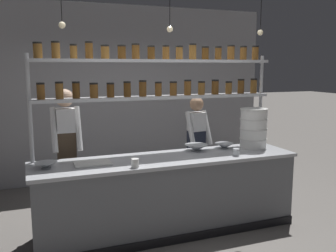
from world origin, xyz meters
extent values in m
plane|color=slate|center=(0.00, 0.00, 0.00)|extent=(40.00, 40.00, 0.00)
cube|color=#939399|center=(0.00, 2.46, 1.52)|extent=(5.58, 0.12, 3.04)
cube|color=slate|center=(0.00, 0.00, 0.44)|extent=(3.12, 0.72, 0.88)
cube|color=#B7BABF|center=(0.00, 0.00, 0.90)|extent=(3.18, 0.76, 0.04)
cube|color=black|center=(0.00, -0.36, 0.05)|extent=(3.12, 0.03, 0.10)
cylinder|color=#B7BABF|center=(-1.51, 0.33, 1.07)|extent=(0.04, 0.04, 2.14)
cylinder|color=#B7BABF|center=(1.51, 0.33, 1.07)|extent=(0.04, 0.04, 2.14)
cube|color=#B7BABF|center=(0.00, 0.33, 1.61)|extent=(3.02, 0.28, 0.04)
cylinder|color=brown|center=(-1.38, 0.33, 1.71)|extent=(0.09, 0.09, 0.17)
cylinder|color=black|center=(-1.38, 0.33, 1.81)|extent=(0.09, 0.09, 0.02)
cylinder|color=brown|center=(-1.18, 0.33, 1.72)|extent=(0.09, 0.09, 0.17)
cylinder|color=black|center=(-1.18, 0.33, 1.81)|extent=(0.09, 0.09, 0.02)
cylinder|color=#513314|center=(-1.00, 0.33, 1.72)|extent=(0.09, 0.09, 0.17)
cylinder|color=black|center=(-1.00, 0.33, 1.81)|extent=(0.09, 0.09, 0.02)
cylinder|color=brown|center=(-0.80, 0.33, 1.71)|extent=(0.10, 0.10, 0.16)
cylinder|color=black|center=(-0.80, 0.33, 1.80)|extent=(0.10, 0.10, 0.02)
cylinder|color=#513314|center=(-0.60, 0.33, 1.71)|extent=(0.09, 0.09, 0.15)
cylinder|color=black|center=(-0.60, 0.33, 1.79)|extent=(0.09, 0.09, 0.02)
cylinder|color=#513314|center=(-0.40, 0.33, 1.71)|extent=(0.09, 0.09, 0.17)
cylinder|color=black|center=(-0.40, 0.33, 1.81)|extent=(0.09, 0.09, 0.02)
cylinder|color=brown|center=(-0.20, 0.33, 1.72)|extent=(0.09, 0.09, 0.18)
cylinder|color=black|center=(-0.20, 0.33, 1.82)|extent=(0.09, 0.09, 0.02)
cylinder|color=brown|center=(0.00, 0.33, 1.71)|extent=(0.08, 0.08, 0.16)
cylinder|color=black|center=(0.00, 0.33, 1.80)|extent=(0.09, 0.09, 0.02)
cylinder|color=brown|center=(0.20, 0.33, 1.71)|extent=(0.09, 0.09, 0.16)
cylinder|color=black|center=(0.20, 0.33, 1.80)|extent=(0.09, 0.09, 0.02)
cylinder|color=brown|center=(0.40, 0.33, 1.72)|extent=(0.09, 0.09, 0.18)
cylinder|color=black|center=(0.40, 0.33, 1.82)|extent=(0.09, 0.09, 0.02)
cylinder|color=brown|center=(0.59, 0.33, 1.71)|extent=(0.09, 0.09, 0.15)
cylinder|color=black|center=(0.59, 0.33, 1.79)|extent=(0.09, 0.09, 0.02)
cylinder|color=brown|center=(0.79, 0.33, 1.72)|extent=(0.09, 0.09, 0.17)
cylinder|color=black|center=(0.79, 0.33, 1.81)|extent=(0.10, 0.10, 0.02)
cylinder|color=brown|center=(1.00, 0.33, 1.70)|extent=(0.09, 0.09, 0.15)
cylinder|color=black|center=(1.00, 0.33, 1.79)|extent=(0.09, 0.09, 0.02)
cylinder|color=brown|center=(1.18, 0.33, 1.72)|extent=(0.09, 0.09, 0.17)
cylinder|color=black|center=(1.18, 0.33, 1.82)|extent=(0.09, 0.09, 0.02)
cylinder|color=brown|center=(1.39, 0.33, 1.72)|extent=(0.09, 0.09, 0.18)
cylinder|color=black|center=(1.39, 0.33, 1.82)|extent=(0.09, 0.09, 0.02)
cube|color=#B7BABF|center=(0.00, 0.33, 2.06)|extent=(3.02, 0.28, 0.04)
cylinder|color=brown|center=(-1.39, 0.33, 2.16)|extent=(0.10, 0.10, 0.16)
cylinder|color=black|center=(-1.39, 0.33, 2.25)|extent=(0.10, 0.10, 0.02)
cylinder|color=brown|center=(-1.20, 0.33, 2.16)|extent=(0.09, 0.09, 0.17)
cylinder|color=black|center=(-1.20, 0.33, 2.26)|extent=(0.10, 0.10, 0.02)
cylinder|color=brown|center=(-1.01, 0.33, 2.15)|extent=(0.08, 0.08, 0.14)
cylinder|color=black|center=(-1.01, 0.33, 2.23)|extent=(0.08, 0.08, 0.02)
cylinder|color=brown|center=(-0.84, 0.33, 2.17)|extent=(0.09, 0.09, 0.18)
cylinder|color=black|center=(-0.84, 0.33, 2.26)|extent=(0.09, 0.09, 0.02)
cylinder|color=brown|center=(-0.65, 0.33, 2.15)|extent=(0.10, 0.10, 0.14)
cylinder|color=black|center=(-0.65, 0.33, 2.23)|extent=(0.10, 0.10, 0.02)
cylinder|color=#513314|center=(-0.46, 0.33, 2.15)|extent=(0.10, 0.10, 0.14)
cylinder|color=black|center=(-0.46, 0.33, 2.23)|extent=(0.10, 0.10, 0.02)
cylinder|color=brown|center=(-0.29, 0.33, 2.16)|extent=(0.09, 0.09, 0.16)
cylinder|color=black|center=(-0.29, 0.33, 2.25)|extent=(0.09, 0.09, 0.02)
cylinder|color=#513314|center=(-0.09, 0.33, 2.15)|extent=(0.09, 0.09, 0.14)
cylinder|color=black|center=(-0.09, 0.33, 2.23)|extent=(0.09, 0.09, 0.02)
cylinder|color=brown|center=(0.10, 0.33, 2.15)|extent=(0.09, 0.09, 0.15)
cylinder|color=black|center=(0.10, 0.33, 2.24)|extent=(0.09, 0.09, 0.02)
cylinder|color=brown|center=(0.28, 0.33, 2.15)|extent=(0.09, 0.09, 0.15)
cylinder|color=black|center=(0.28, 0.33, 2.24)|extent=(0.09, 0.09, 0.02)
cylinder|color=brown|center=(0.46, 0.33, 2.17)|extent=(0.09, 0.09, 0.18)
cylinder|color=black|center=(0.46, 0.33, 2.27)|extent=(0.09, 0.09, 0.02)
cylinder|color=#513314|center=(0.64, 0.33, 2.15)|extent=(0.09, 0.09, 0.15)
cylinder|color=black|center=(0.64, 0.33, 2.24)|extent=(0.09, 0.09, 0.02)
cylinder|color=brown|center=(0.83, 0.33, 2.15)|extent=(0.09, 0.09, 0.15)
cylinder|color=black|center=(0.83, 0.33, 2.24)|extent=(0.09, 0.09, 0.02)
cylinder|color=brown|center=(1.02, 0.33, 2.16)|extent=(0.10, 0.10, 0.17)
cylinder|color=black|center=(1.02, 0.33, 2.26)|extent=(0.10, 0.10, 0.02)
cylinder|color=brown|center=(1.21, 0.33, 2.16)|extent=(0.09, 0.09, 0.16)
cylinder|color=black|center=(1.21, 0.33, 2.25)|extent=(0.09, 0.09, 0.02)
cylinder|color=brown|center=(1.39, 0.33, 2.16)|extent=(0.09, 0.09, 0.17)
cylinder|color=black|center=(1.39, 0.33, 2.26)|extent=(0.09, 0.09, 0.02)
cylinder|color=black|center=(-1.18, 0.65, 0.42)|extent=(0.11, 0.11, 0.83)
cylinder|color=black|center=(-1.02, 0.65, 0.42)|extent=(0.11, 0.11, 0.83)
cube|color=#473828|center=(-1.10, 0.65, 1.01)|extent=(0.22, 0.17, 0.36)
cube|color=white|center=(-1.10, 0.65, 1.34)|extent=(0.22, 0.18, 0.29)
sphere|color=tan|center=(-1.10, 0.65, 1.61)|extent=(0.22, 0.22, 0.22)
cylinder|color=white|center=(-1.25, 0.59, 1.24)|extent=(0.07, 0.25, 0.55)
cylinder|color=white|center=(-0.96, 0.59, 1.24)|extent=(0.07, 0.25, 0.55)
cylinder|color=black|center=(0.65, 0.73, 0.38)|extent=(0.11, 0.11, 0.75)
cylinder|color=black|center=(0.80, 0.76, 0.38)|extent=(0.11, 0.11, 0.75)
cube|color=#232838|center=(0.73, 0.75, 0.92)|extent=(0.25, 0.21, 0.33)
cube|color=white|center=(0.73, 0.75, 1.21)|extent=(0.25, 0.22, 0.27)
sphere|color=#A37A5B|center=(0.73, 0.75, 1.46)|extent=(0.20, 0.20, 0.20)
cylinder|color=white|center=(0.59, 0.66, 1.12)|extent=(0.11, 0.24, 0.50)
cylinder|color=white|center=(0.88, 0.71, 1.12)|extent=(0.11, 0.24, 0.50)
cylinder|color=white|center=(1.25, 0.09, 0.98)|extent=(0.34, 0.34, 0.12)
cylinder|color=silver|center=(1.25, 0.09, 1.05)|extent=(0.36, 0.36, 0.01)
cylinder|color=white|center=(1.25, 0.09, 1.11)|extent=(0.34, 0.34, 0.12)
cylinder|color=silver|center=(1.25, 0.09, 1.18)|extent=(0.36, 0.36, 0.01)
cylinder|color=white|center=(1.25, 0.09, 1.24)|extent=(0.34, 0.34, 0.12)
cylinder|color=silver|center=(1.25, 0.09, 1.31)|extent=(0.36, 0.36, 0.01)
cylinder|color=white|center=(1.25, 0.09, 1.38)|extent=(0.34, 0.34, 0.12)
cylinder|color=silver|center=(1.25, 0.09, 1.44)|extent=(0.36, 0.36, 0.01)
cube|color=silver|center=(-0.89, 0.00, 0.93)|extent=(0.40, 0.26, 0.02)
cylinder|color=#B2B7BC|center=(0.47, 0.21, 0.93)|extent=(0.13, 0.13, 0.01)
cone|color=#B2B7BC|center=(0.47, 0.21, 0.96)|extent=(0.30, 0.30, 0.08)
cylinder|color=#B2B7BC|center=(-1.38, 0.03, 0.93)|extent=(0.11, 0.11, 0.01)
cone|color=#B2B7BC|center=(-1.38, 0.03, 0.95)|extent=(0.24, 0.24, 0.07)
cylinder|color=#B2B7BC|center=(0.88, 0.21, 0.93)|extent=(0.11, 0.11, 0.01)
cone|color=#B2B7BC|center=(0.88, 0.21, 0.95)|extent=(0.25, 0.25, 0.07)
cylinder|color=#B2B7BC|center=(0.80, -0.22, 0.96)|extent=(0.08, 0.08, 0.09)
cylinder|color=silver|center=(-0.49, -0.29, 0.97)|extent=(0.08, 0.08, 0.10)
sphere|color=#F9E5B2|center=(-1.16, 0.00, 2.41)|extent=(0.07, 0.07, 0.07)
cylinder|color=black|center=(0.02, 0.00, 2.70)|extent=(0.01, 0.01, 0.58)
sphere|color=#F9E5B2|center=(0.02, 0.00, 2.41)|extent=(0.07, 0.07, 0.07)
cylinder|color=black|center=(1.23, 0.00, 2.70)|extent=(0.01, 0.01, 0.58)
sphere|color=#F9E5B2|center=(1.23, 0.00, 2.41)|extent=(0.07, 0.07, 0.07)
camera|label=1|loc=(-1.56, -4.05, 2.00)|focal=40.00mm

